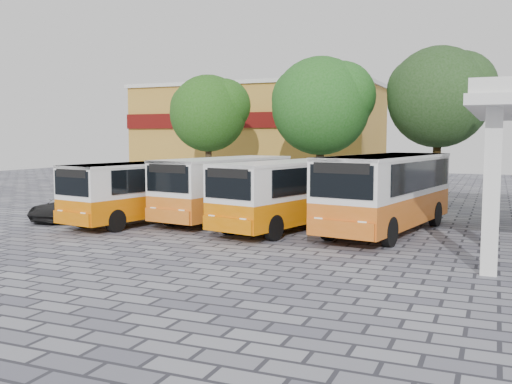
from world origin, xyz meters
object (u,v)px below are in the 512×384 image
at_px(parked_car, 68,208).
at_px(bus_far_right, 387,188).
at_px(bus_centre_left, 225,185).
at_px(bus_far_left, 141,188).
at_px(bus_centre_right, 288,190).

bearing_deg(parked_car, bus_far_right, 3.47).
bearing_deg(bus_far_right, bus_centre_left, -173.65).
relative_size(bus_far_left, bus_far_right, 0.87).
relative_size(bus_centre_right, bus_far_right, 0.92).
height_order(bus_centre_right, parked_car, bus_centre_right).
xyz_separation_m(bus_centre_right, parked_car, (-10.43, -1.43, -1.08)).
distance_m(bus_centre_left, bus_centre_right, 3.74).
distance_m(bus_centre_right, parked_car, 10.58).
bearing_deg(bus_far_left, bus_far_right, 19.55).
relative_size(bus_far_left, bus_centre_right, 0.94).
xyz_separation_m(bus_far_left, bus_far_right, (10.74, 1.55, 0.24)).
bearing_deg(bus_centre_left, bus_far_right, 5.17).
bearing_deg(bus_centre_left, bus_far_left, -137.72).
height_order(bus_centre_left, bus_centre_right, bus_centre_left).
xyz_separation_m(bus_centre_left, bus_centre_right, (3.53, -1.24, -0.03)).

